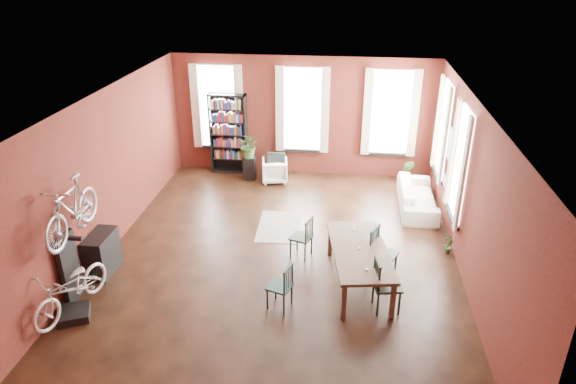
% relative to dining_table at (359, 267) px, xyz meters
% --- Properties ---
extents(room, '(9.00, 9.04, 3.22)m').
position_rel_dining_table_xyz_m(room, '(-1.30, 1.32, 1.77)').
color(room, black).
rests_on(room, ground).
extents(dining_table, '(1.31, 2.27, 0.73)m').
position_rel_dining_table_xyz_m(dining_table, '(0.00, 0.00, 0.00)').
color(dining_table, '#4E3B2E').
rests_on(dining_table, ground).
extents(dining_chair_a, '(0.49, 0.49, 0.84)m').
position_rel_dining_table_xyz_m(dining_chair_a, '(-1.34, -0.85, 0.05)').
color(dining_chair_a, '#173230').
rests_on(dining_chair_a, ground).
extents(dining_chair_b, '(0.50, 0.50, 0.86)m').
position_rel_dining_table_xyz_m(dining_chair_b, '(-1.14, 0.84, 0.06)').
color(dining_chair_b, black).
rests_on(dining_chair_b, ground).
extents(dining_chair_c, '(0.53, 0.53, 0.98)m').
position_rel_dining_table_xyz_m(dining_chair_c, '(0.47, -0.70, 0.12)').
color(dining_chair_c, black).
rests_on(dining_chair_c, ground).
extents(dining_chair_d, '(0.61, 0.61, 1.00)m').
position_rel_dining_table_xyz_m(dining_chair_d, '(0.45, 0.27, 0.14)').
color(dining_chair_d, '#1B3B3B').
rests_on(dining_chair_d, ground).
extents(bookshelf, '(1.00, 0.32, 2.20)m').
position_rel_dining_table_xyz_m(bookshelf, '(-3.55, 5.00, 0.73)').
color(bookshelf, black).
rests_on(bookshelf, ground).
extents(white_armchair, '(0.74, 0.71, 0.67)m').
position_rel_dining_table_xyz_m(white_armchair, '(-2.21, 4.47, -0.03)').
color(white_armchair, white).
rests_on(white_armchair, ground).
extents(cream_sofa, '(0.61, 2.08, 0.81)m').
position_rel_dining_table_xyz_m(cream_sofa, '(1.40, 3.30, 0.04)').
color(cream_sofa, beige).
rests_on(cream_sofa, ground).
extents(striped_rug, '(0.99, 1.52, 0.01)m').
position_rel_dining_table_xyz_m(striped_rug, '(-1.75, 1.97, -0.36)').
color(striped_rug, black).
rests_on(striped_rug, ground).
extents(bike_trainer, '(0.67, 0.67, 0.15)m').
position_rel_dining_table_xyz_m(bike_trainer, '(-4.73, -1.58, -0.29)').
color(bike_trainer, black).
rests_on(bike_trainer, ground).
extents(bike_wall_rack, '(0.16, 0.60, 1.30)m').
position_rel_dining_table_xyz_m(bike_wall_rack, '(-4.95, -1.10, 0.28)').
color(bike_wall_rack, black).
rests_on(bike_wall_rack, ground).
extents(console_table, '(0.40, 0.80, 0.80)m').
position_rel_dining_table_xyz_m(console_table, '(-4.83, -0.20, 0.03)').
color(console_table, black).
rests_on(console_table, ground).
extents(plant_stand, '(0.32, 0.32, 0.63)m').
position_rel_dining_table_xyz_m(plant_stand, '(-2.91, 4.56, -0.05)').
color(plant_stand, black).
rests_on(plant_stand, ground).
extents(plant_by_sofa, '(0.56, 0.77, 0.31)m').
position_rel_dining_table_xyz_m(plant_by_sofa, '(1.26, 4.71, -0.21)').
color(plant_by_sofa, '#2D5F26').
rests_on(plant_by_sofa, ground).
extents(plant_small, '(0.46, 0.45, 0.15)m').
position_rel_dining_table_xyz_m(plant_small, '(1.82, 1.29, -0.29)').
color(plant_small, '#2F5923').
rests_on(plant_small, ground).
extents(bicycle_floor, '(0.77, 0.98, 1.65)m').
position_rel_dining_table_xyz_m(bicycle_floor, '(-4.69, -1.56, 0.61)').
color(bicycle_floor, beige).
rests_on(bicycle_floor, bike_trainer).
extents(bicycle_hung, '(0.47, 1.00, 1.66)m').
position_rel_dining_table_xyz_m(bicycle_hung, '(-4.70, -1.10, 1.77)').
color(bicycle_hung, '#A5A8AD').
rests_on(bicycle_hung, bike_wall_rack).
extents(plant_on_stand, '(0.70, 0.76, 0.53)m').
position_rel_dining_table_xyz_m(plant_on_stand, '(-2.90, 4.52, 0.53)').
color(plant_on_stand, '#2F5421').
rests_on(plant_on_stand, plant_stand).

